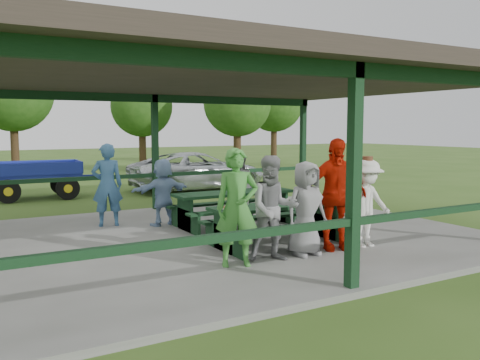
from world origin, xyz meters
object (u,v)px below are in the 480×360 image
contestant_white_fedora (366,203)px  spectator_lblue (163,192)px  contestant_green (237,207)px  spectator_grey (239,185)px  picnic_table_near (278,219)px  contestant_grey_left (273,209)px  contestant_red (335,194)px  pickup_truck (198,171)px  farm_trailer (36,179)px  picnic_table_far (234,204)px  contestant_grey_mid (306,209)px  spectator_blue (107,185)px

contestant_white_fedora → spectator_lblue: bearing=129.3°
contestant_green → spectator_grey: bearing=79.5°
picnic_table_near → contestant_white_fedora: contestant_white_fedora is taller
contestant_grey_left → contestant_white_fedora: 2.00m
contestant_red → pickup_truck: contestant_red is taller
contestant_grey_left → pickup_truck: 10.32m
spectator_lblue → farm_trailer: (-1.73, 6.56, -0.21)m
contestant_grey_left → spectator_lblue: 3.74m
spectator_lblue → pickup_truck: 7.12m
contestant_red → spectator_grey: bearing=106.8°
picnic_table_far → contestant_green: size_ratio=1.46×
contestant_grey_mid → spectator_lblue: (-1.15, 3.68, -0.06)m
picnic_table_near → picnic_table_far: bearing=84.9°
picnic_table_far → contestant_green: bearing=-118.0°
spectator_lblue → spectator_blue: 1.21m
spectator_grey → picnic_table_far: bearing=65.9°
contestant_grey_left → contestant_red: bearing=24.3°
picnic_table_near → contestant_grey_left: size_ratio=1.51×
picnic_table_near → farm_trailer: farm_trailer is taller
picnic_table_near → pickup_truck: 9.22m
picnic_table_far → contestant_white_fedora: size_ratio=1.64×
contestant_white_fedora → spectator_blue: spectator_blue is taller
picnic_table_near → spectator_blue: (-2.27, 3.30, 0.43)m
contestant_white_fedora → farm_trailer: size_ratio=0.45×
spectator_lblue → picnic_table_near: bearing=104.2°
contestant_grey_left → contestant_grey_mid: contestant_grey_left is taller
contestant_grey_left → spectator_blue: size_ratio=0.94×
contestant_green → contestant_grey_left: (0.65, -0.03, -0.07)m
contestant_green → spectator_blue: contestant_green is taller
picnic_table_near → picnic_table_far: (0.18, 2.00, 0.00)m
contestant_grey_left → contestant_grey_mid: 0.69m
contestant_white_fedora → spectator_lblue: 4.47m
contestant_green → contestant_red: (2.03, 0.09, 0.07)m
picnic_table_far → farm_trailer: farm_trailer is taller
contestant_green → contestant_red: bearing=21.8°
contestant_grey_left → spectator_grey: 4.14m
contestant_grey_left → contestant_white_fedora: size_ratio=1.04×
contestant_grey_left → farm_trailer: (-2.20, 10.28, -0.33)m
contestant_grey_mid → farm_trailer: contestant_grey_mid is taller
contestant_white_fedora → spectator_lblue: size_ratio=1.11×
contestant_red → spectator_blue: size_ratio=1.09×
spectator_grey → farm_trailer: (-3.73, 6.43, -0.24)m
pickup_truck → contestant_grey_mid: bearing=166.5°
picnic_table_near → contestant_green: size_ratio=1.41×
contestant_grey_left → spectator_grey: contestant_grey_left is taller
contestant_red → contestant_white_fedora: bearing=7.4°
contestant_grey_mid → pickup_truck: contestant_grey_mid is taller
contestant_red → spectator_lblue: 4.05m
spectator_blue → pickup_truck: spectator_blue is taller
contestant_grey_mid → farm_trailer: size_ratio=0.44×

